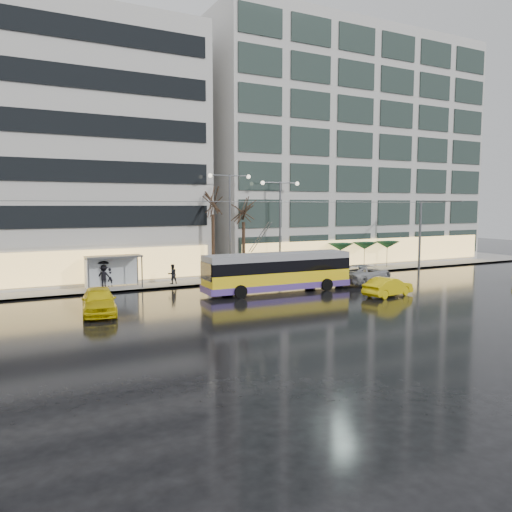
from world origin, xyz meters
TOP-DOWN VIEW (x-y plane):
  - ground at (0.00, 0.00)m, footprint 140.00×140.00m
  - sidewalk at (2.00, 14.00)m, footprint 80.00×10.00m
  - kerb at (2.00, 9.05)m, footprint 80.00×0.10m
  - building_right at (19.00, 19.00)m, footprint 32.00×14.00m
  - trolleybus at (2.74, 3.80)m, footprint 11.55×4.65m
  - catenary at (1.00, 7.94)m, footprint 42.24×5.12m
  - bus_shelter at (-8.38, 10.69)m, footprint 4.20×1.60m
  - street_lamp_near at (2.00, 10.80)m, footprint 3.96×0.36m
  - street_lamp_far at (7.00, 10.80)m, footprint 3.96×0.36m
  - tree_a at (0.50, 11.00)m, footprint 3.20×3.20m
  - tree_b at (3.50, 11.20)m, footprint 3.20×3.20m
  - parasol_a at (14.00, 11.00)m, footprint 2.50×2.50m
  - parasol_b at (17.00, 11.00)m, footprint 2.50×2.50m
  - parasol_c at (20.00, 11.00)m, footprint 2.50×2.50m
  - taxi_a at (-10.64, 2.07)m, footprint 2.61×5.05m
  - taxi_b at (8.92, -1.38)m, footprint 4.38×2.27m
  - sedan_silver at (11.29, 4.16)m, footprint 6.23×4.30m
  - pedestrian_a at (-8.19, 11.27)m, footprint 1.16×1.17m
  - pedestrian_b at (-3.39, 10.31)m, footprint 0.87×0.73m
  - pedestrian_c at (-8.65, 11.09)m, footprint 1.31×1.12m

SIDE VIEW (x-z plane):
  - ground at x=0.00m, z-range 0.00..0.00m
  - sidewalk at x=2.00m, z-range 0.00..0.15m
  - kerb at x=2.00m, z-range 0.00..0.15m
  - taxi_b at x=8.92m, z-range 0.00..1.38m
  - sedan_silver at x=11.29m, z-range 0.00..1.58m
  - taxi_a at x=-10.64m, z-range 0.00..1.64m
  - pedestrian_b at x=-3.39m, z-range 0.15..1.76m
  - pedestrian_c at x=-8.65m, z-range 0.21..2.32m
  - trolleybus at x=2.74m, z-range -1.22..4.10m
  - pedestrian_a at x=-8.19m, z-range 0.54..2.73m
  - bus_shelter at x=-8.38m, z-range 0.71..3.22m
  - parasol_a at x=14.00m, z-range 1.12..3.77m
  - parasol_b at x=17.00m, z-range 1.12..3.77m
  - parasol_c at x=20.00m, z-range 1.12..3.77m
  - catenary at x=1.00m, z-range 0.75..7.75m
  - street_lamp_far at x=7.00m, z-range 1.45..9.98m
  - street_lamp_near at x=2.00m, z-range 1.48..10.51m
  - tree_b at x=3.50m, z-range 2.55..10.25m
  - tree_a at x=0.50m, z-range 2.89..11.29m
  - building_right at x=19.00m, z-range 0.15..25.15m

